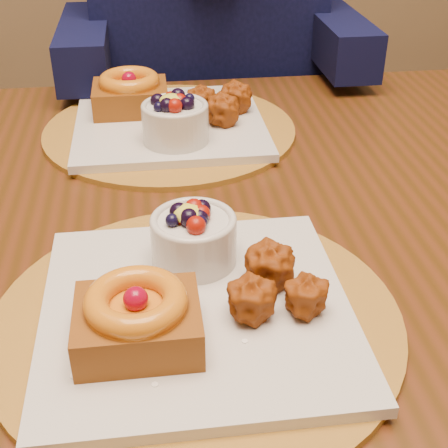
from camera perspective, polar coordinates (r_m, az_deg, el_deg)
The scene contains 4 objects.
dining_table at distance 0.81m, azimuth -3.83°, elevation -2.89°, with size 1.60×0.90×0.76m.
place_setting_near at distance 0.58m, azimuth -2.84°, elevation -6.89°, with size 0.38×0.38×0.08m.
place_setting_far at distance 0.95m, azimuth -5.20°, elevation 9.69°, with size 0.38×0.38×0.09m.
chair_far at distance 1.49m, azimuth 1.11°, elevation 5.75°, with size 0.51×0.51×0.87m.
Camera 1 is at (-0.04, -0.54, 1.14)m, focal length 50.00 mm.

